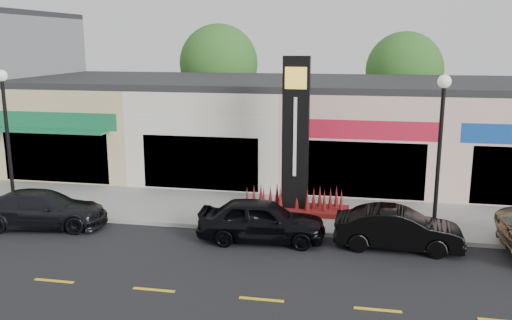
{
  "coord_description": "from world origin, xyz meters",
  "views": [
    {
      "loc": [
        5.34,
        -15.95,
        6.67
      ],
      "look_at": [
        1.51,
        4.0,
        2.21
      ],
      "focal_mm": 38.0,
      "sensor_mm": 36.0,
      "label": 1
    }
  ],
  "objects_px": {
    "car_dark_sedan": "(43,209)",
    "car_black_conv": "(398,229)",
    "lamp_west_near": "(7,126)",
    "lamp_east_near": "(440,140)",
    "pylon_sign": "(295,159)",
    "car_black_sedan": "(262,220)"
  },
  "relations": [
    {
      "from": "car_dark_sedan",
      "to": "car_black_conv",
      "type": "height_order",
      "value": "car_black_conv"
    },
    {
      "from": "car_dark_sedan",
      "to": "car_black_sedan",
      "type": "xyz_separation_m",
      "value": [
        8.12,
        0.12,
        0.06
      ]
    },
    {
      "from": "lamp_east_near",
      "to": "car_black_sedan",
      "type": "distance_m",
      "value": 6.51
    },
    {
      "from": "pylon_sign",
      "to": "car_dark_sedan",
      "type": "relative_size",
      "value": 1.29
    },
    {
      "from": "lamp_east_near",
      "to": "car_dark_sedan",
      "type": "distance_m",
      "value": 14.24
    },
    {
      "from": "car_black_sedan",
      "to": "lamp_west_near",
      "type": "bearing_deg",
      "value": 79.41
    },
    {
      "from": "pylon_sign",
      "to": "lamp_west_near",
      "type": "bearing_deg",
      "value": -171.23
    },
    {
      "from": "pylon_sign",
      "to": "lamp_east_near",
      "type": "bearing_deg",
      "value": -18.75
    },
    {
      "from": "car_dark_sedan",
      "to": "car_black_sedan",
      "type": "distance_m",
      "value": 8.12
    },
    {
      "from": "car_dark_sedan",
      "to": "car_black_conv",
      "type": "distance_m",
      "value": 12.63
    },
    {
      "from": "pylon_sign",
      "to": "car_dark_sedan",
      "type": "bearing_deg",
      "value": -161.11
    },
    {
      "from": "lamp_east_near",
      "to": "car_black_sedan",
      "type": "bearing_deg",
      "value": -167.98
    },
    {
      "from": "lamp_west_near",
      "to": "lamp_east_near",
      "type": "distance_m",
      "value": 16.0
    },
    {
      "from": "car_dark_sedan",
      "to": "lamp_east_near",
      "type": "bearing_deg",
      "value": -93.82
    },
    {
      "from": "lamp_west_near",
      "to": "lamp_east_near",
      "type": "bearing_deg",
      "value": 0.0
    },
    {
      "from": "car_black_conv",
      "to": "lamp_west_near",
      "type": "bearing_deg",
      "value": 87.13
    },
    {
      "from": "lamp_west_near",
      "to": "pylon_sign",
      "type": "bearing_deg",
      "value": 8.77
    },
    {
      "from": "lamp_east_near",
      "to": "car_dark_sedan",
      "type": "bearing_deg",
      "value": -174.46
    },
    {
      "from": "pylon_sign",
      "to": "car_black_sedan",
      "type": "relative_size",
      "value": 1.39
    },
    {
      "from": "pylon_sign",
      "to": "car_dark_sedan",
      "type": "distance_m",
      "value": 9.54
    },
    {
      "from": "lamp_west_near",
      "to": "car_black_conv",
      "type": "distance_m",
      "value": 15.04
    },
    {
      "from": "car_black_conv",
      "to": "car_dark_sedan",
      "type": "bearing_deg",
      "value": 92.52
    }
  ]
}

